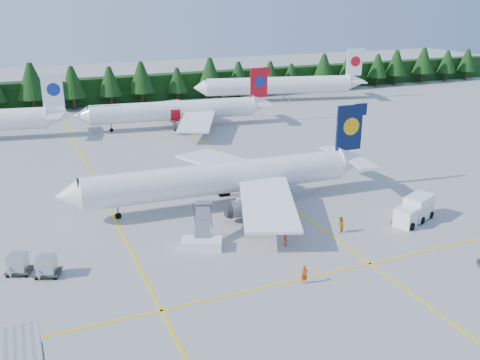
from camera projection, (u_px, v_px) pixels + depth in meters
name	position (u px, v px, depth m)	size (l,w,h in m)	color
ground	(283.00, 248.00, 52.84)	(320.00, 320.00, 0.00)	#A2A29C
taxi_stripe_a	(105.00, 201.00, 65.04)	(0.25, 120.00, 0.01)	yellow
taxi_stripe_b	(255.00, 180.00, 72.44)	(0.25, 120.00, 0.01)	yellow
taxi_stripe_cross	(314.00, 276.00, 47.63)	(80.00, 0.25, 0.01)	yellow
treeline_hedge	(119.00, 90.00, 123.12)	(220.00, 4.00, 6.00)	black
airliner_navy	(215.00, 179.00, 62.59)	(37.37, 30.70, 10.86)	white
airliner_red	(171.00, 111.00, 99.72)	(36.18, 29.62, 10.54)	white
airliner_far_right	(273.00, 85.00, 125.00)	(39.63, 12.16, 11.69)	white
airstairs	(202.00, 240.00, 52.82)	(4.68, 5.99, 3.53)	white
service_truck	(414.00, 210.00, 58.72)	(6.03, 4.12, 2.74)	white
uld_pair	(32.00, 264.00, 47.45)	(4.91, 3.76, 1.64)	#313627
crew_a	(304.00, 275.00, 46.16)	(0.63, 0.41, 1.72)	#E83E04
crew_b	(340.00, 225.00, 56.06)	(0.88, 0.69, 1.81)	#D76704
crew_c	(286.00, 237.00, 53.22)	(0.73, 0.49, 1.75)	red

